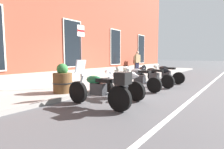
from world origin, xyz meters
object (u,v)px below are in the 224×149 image
at_px(motorcycle_green_touring, 100,88).
at_px(motorcycle_black_naked, 165,74).
at_px(parking_sign, 81,47).
at_px(motorcycle_white_sport, 118,81).
at_px(pedestrian_tan_coat, 137,61).
at_px(motorcycle_grey_naked, 138,79).
at_px(pedestrian_dark_jacket, 136,62).
at_px(motorcycle_black_sport, 152,75).
at_px(barrel_planter, 63,81).

relative_size(motorcycle_green_touring, motorcycle_black_naked, 1.05).
height_order(motorcycle_green_touring, parking_sign, parking_sign).
relative_size(motorcycle_white_sport, parking_sign, 0.80).
xyz_separation_m(motorcycle_green_touring, pedestrian_tan_coat, (8.11, 3.23, 0.54)).
height_order(motorcycle_white_sport, pedestrian_tan_coat, pedestrian_tan_coat).
height_order(pedestrian_tan_coat, parking_sign, parking_sign).
bearing_deg(motorcycle_grey_naked, pedestrian_dark_jacket, 29.48).
distance_m(motorcycle_black_sport, motorcycle_black_naked, 1.49).
distance_m(motorcycle_white_sport, motorcycle_black_naked, 4.31).
bearing_deg(motorcycle_white_sport, pedestrian_dark_jacket, 24.53).
bearing_deg(parking_sign, pedestrian_tan_coat, 8.97).
height_order(motorcycle_black_sport, pedestrian_tan_coat, pedestrian_tan_coat).
bearing_deg(motorcycle_black_sport, barrel_planter, 157.35).
relative_size(motorcycle_black_sport, pedestrian_tan_coat, 1.25).
distance_m(motorcycle_green_touring, motorcycle_white_sport, 1.42).
bearing_deg(motorcycle_black_sport, motorcycle_green_touring, -175.25).
distance_m(motorcycle_black_sport, pedestrian_tan_coat, 4.88).
xyz_separation_m(motorcycle_black_naked, pedestrian_dark_jacket, (3.16, 3.51, 0.52)).
distance_m(motorcycle_grey_naked, pedestrian_tan_coat, 6.02).
distance_m(motorcycle_green_touring, motorcycle_grey_naked, 2.87).
bearing_deg(motorcycle_grey_naked, motorcycle_white_sport, -179.23).
height_order(motorcycle_white_sport, parking_sign, parking_sign).
height_order(motorcycle_green_touring, motorcycle_grey_naked, motorcycle_green_touring).
height_order(motorcycle_white_sport, barrel_planter, barrel_planter).
xyz_separation_m(pedestrian_tan_coat, parking_sign, (-6.72, -1.06, 0.68)).
height_order(motorcycle_white_sport, motorcycle_black_sport, motorcycle_white_sport).
distance_m(motorcycle_green_touring, barrel_planter, 2.00).
relative_size(motorcycle_black_naked, pedestrian_dark_jacket, 1.32).
height_order(motorcycle_black_naked, pedestrian_dark_jacket, pedestrian_dark_jacket).
distance_m(motorcycle_green_touring, motorcycle_black_sport, 4.22).
bearing_deg(pedestrian_dark_jacket, motorcycle_grey_naked, -150.52).
bearing_deg(motorcycle_white_sport, motorcycle_black_naked, -1.29).
bearing_deg(motorcycle_black_naked, motorcycle_green_touring, -177.63).
xyz_separation_m(motorcycle_black_naked, pedestrian_tan_coat, (2.42, 3.00, 0.61)).
distance_m(motorcycle_white_sport, barrel_planter, 1.97).
xyz_separation_m(motorcycle_white_sport, barrel_planter, (-1.08, 1.64, 0.01)).
relative_size(motorcycle_black_naked, parking_sign, 0.81).
distance_m(motorcycle_white_sport, pedestrian_tan_coat, 7.34).
height_order(motorcycle_white_sport, pedestrian_dark_jacket, pedestrian_dark_jacket).
bearing_deg(pedestrian_dark_jacket, motorcycle_white_sport, -155.47).
xyz_separation_m(motorcycle_black_sport, parking_sign, (-2.82, 1.82, 1.22)).
distance_m(motorcycle_grey_naked, pedestrian_dark_jacket, 6.91).
height_order(parking_sign, barrel_planter, parking_sign).
height_order(motorcycle_green_touring, pedestrian_tan_coat, pedestrian_tan_coat).
bearing_deg(motorcycle_green_touring, pedestrian_dark_jacket, 22.92).
xyz_separation_m(pedestrian_tan_coat, barrel_planter, (-7.81, -1.26, -0.53)).
bearing_deg(parking_sign, motorcycle_black_naked, -24.23).
xyz_separation_m(pedestrian_dark_jacket, barrel_planter, (-8.55, -1.77, -0.44)).
relative_size(pedestrian_dark_jacket, barrel_planter, 1.51).
relative_size(pedestrian_dark_jacket, parking_sign, 0.61).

